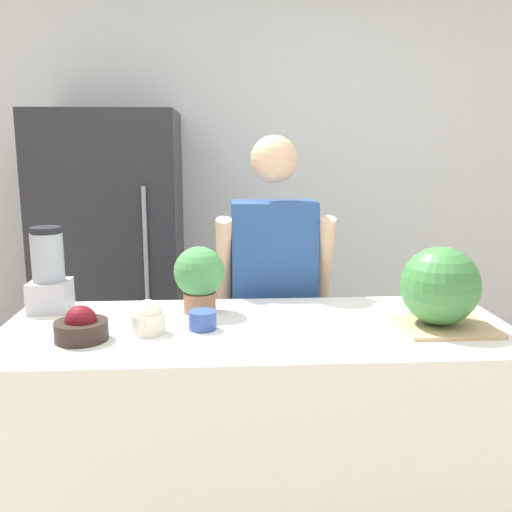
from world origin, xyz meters
TOP-DOWN VIEW (x-y plane):
  - wall_back at (0.00, 2.07)m, footprint 8.00×0.06m
  - counter_island at (0.00, 0.37)m, footprint 1.83×0.74m
  - refrigerator at (-0.76, 1.71)m, footprint 0.79×0.65m
  - person at (0.11, 0.94)m, footprint 0.52×0.26m
  - cutting_board at (0.67, 0.31)m, footprint 0.32×0.28m
  - watermelon at (0.64, 0.32)m, footprint 0.28×0.28m
  - bowl_cherries at (-0.59, 0.26)m, footprint 0.18×0.18m
  - bowl_cream at (-0.38, 0.32)m, footprint 0.12×0.12m
  - bowl_small_blue at (-0.19, 0.35)m, footprint 0.10×0.10m
  - blender at (-0.79, 0.62)m, footprint 0.15×0.15m
  - potted_plant at (-0.21, 0.56)m, footprint 0.20×0.20m

SIDE VIEW (x-z plane):
  - counter_island at x=0.00m, z-range 0.00..0.93m
  - person at x=0.11m, z-range 0.02..1.63m
  - refrigerator at x=-0.76m, z-range 0.00..1.75m
  - cutting_board at x=0.67m, z-range 0.93..0.94m
  - bowl_small_blue at x=-0.19m, z-range 0.93..0.99m
  - bowl_cherries at x=-0.59m, z-range 0.91..1.03m
  - bowl_cream at x=-0.38m, z-range 0.92..1.04m
  - potted_plant at x=-0.21m, z-range 0.94..1.20m
  - blender at x=-0.79m, z-range 0.91..1.24m
  - watermelon at x=0.64m, z-range 0.94..1.22m
  - wall_back at x=0.00m, z-range 0.00..2.60m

